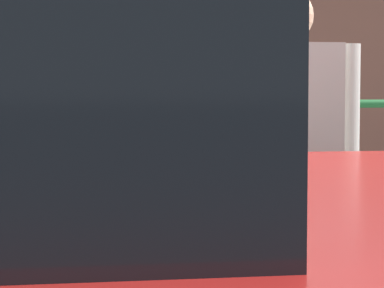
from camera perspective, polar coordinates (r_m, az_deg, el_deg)
name	(u,v)px	position (r m, az deg, el deg)	size (l,w,h in m)	color
parking_meter	(104,143)	(3.08, -6.04, 0.06)	(0.16, 0.17, 1.41)	slate
pedestrian_at_meter	(285,168)	(3.23, 6.41, -1.63)	(0.61, 0.54, 1.58)	black
background_railing	(48,147)	(5.75, -9.85, -0.19)	(24.06, 0.06, 1.12)	#1E602D
backdrop_wall	(50,97)	(8.28, -9.71, 3.18)	(32.00, 0.50, 2.52)	brown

